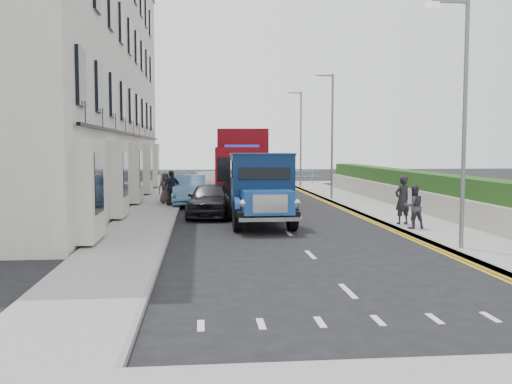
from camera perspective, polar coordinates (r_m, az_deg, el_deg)
name	(u,v)px	position (r m, az deg, el deg)	size (l,w,h in m)	color
ground	(298,243)	(17.74, 4.24, -5.09)	(120.00, 120.00, 0.00)	black
pavement_west	(153,211)	(26.49, -10.31, -1.85)	(2.40, 38.00, 0.12)	gray
pavement_east	(376,208)	(27.66, 11.93, -1.61)	(2.60, 38.00, 0.12)	gray
promenade	(238,183)	(46.42, -1.83, 0.89)	(30.00, 2.50, 0.12)	gray
sea_plane	(223,169)	(77.35, -3.31, 2.26)	(120.00, 120.00, 0.00)	slate
terrace_west	(73,65)	(31.21, -17.87, 12.03)	(6.31, 30.20, 14.25)	silver
garden_east	(415,190)	(28.22, 15.66, 0.15)	(1.45, 28.00, 1.75)	#B2AD9E
seafront_railing	(238,177)	(45.60, -1.77, 1.49)	(13.00, 0.08, 1.11)	#59B2A5
lamp_near	(461,109)	(16.87, 19.78, 7.80)	(1.23, 0.18, 7.00)	slate
lamp_mid	(330,129)	(32.06, 7.42, 6.31)	(1.23, 0.18, 7.00)	slate
lamp_far	(299,133)	(41.87, 4.34, 5.89)	(1.23, 0.18, 7.00)	slate
bedford_lorry	(261,194)	(20.93, 0.54, -0.20)	(2.41, 5.77, 2.69)	black
red_lorry	(244,164)	(30.22, -1.20, 2.80)	(3.26, 7.63, 3.88)	black
parked_car_front	(210,199)	(24.34, -4.61, -0.73)	(1.76, 4.37, 1.49)	black
parked_car_mid	(189,190)	(29.32, -6.72, 0.18)	(1.62, 4.65, 1.53)	#578BBA
parked_car_rear	(207,184)	(34.31, -4.88, 0.77)	(2.08, 5.12, 1.49)	silver
seafront_car_left	(220,181)	(38.48, -3.62, 1.10)	(2.30, 5.00, 1.39)	black
seafront_car_right	(273,176)	(43.29, 1.68, 1.65)	(1.94, 4.81, 1.64)	silver
pedestrian_east_near	(402,200)	(21.65, 14.43, -0.76)	(0.66, 0.43, 1.80)	black
pedestrian_east_far	(414,207)	(20.61, 15.49, -1.42)	(0.74, 0.58, 1.53)	#39333F
pedestrian_west_near	(172,188)	(28.18, -8.40, 0.41)	(1.00, 0.42, 1.71)	#19202E
pedestrian_west_far	(165,188)	(29.31, -9.05, 0.41)	(0.76, 0.49, 1.55)	#453832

